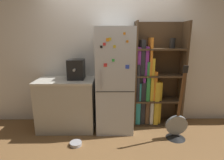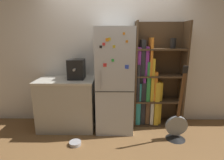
{
  "view_description": "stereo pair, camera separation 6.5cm",
  "coord_description": "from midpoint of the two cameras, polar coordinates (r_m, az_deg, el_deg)",
  "views": [
    {
      "loc": [
        -0.08,
        -2.88,
        1.63
      ],
      "look_at": [
        -0.05,
        0.15,
        0.9
      ],
      "focal_mm": 28.0,
      "sensor_mm": 36.0,
      "label": 1
    },
    {
      "loc": [
        -0.01,
        -2.88,
        1.63
      ],
      "look_at": [
        -0.05,
        0.15,
        0.9
      ],
      "focal_mm": 28.0,
      "sensor_mm": 36.0,
      "label": 2
    }
  ],
  "objects": [
    {
      "name": "ground_plane",
      "position": [
        3.31,
        0.27,
        -16.03
      ],
      "size": [
        16.0,
        16.0,
        0.0
      ],
      "primitive_type": "plane",
      "color": "olive"
    },
    {
      "name": "wall_back",
      "position": [
        3.37,
        0.18,
        7.85
      ],
      "size": [
        8.0,
        0.05,
        2.6
      ],
      "color": "white",
      "rests_on": "ground_plane"
    },
    {
      "name": "refrigerator",
      "position": [
        3.09,
        0.26,
        -0.12
      ],
      "size": [
        0.64,
        0.68,
        1.81
      ],
      "color": "silver",
      "rests_on": "ground_plane"
    },
    {
      "name": "bookshelf",
      "position": [
        3.38,
        12.07,
        -1.12
      ],
      "size": [
        0.91,
        0.34,
        1.92
      ],
      "color": "#4C3823",
      "rests_on": "ground_plane"
    },
    {
      "name": "kitchen_counter",
      "position": [
        3.34,
        -14.99,
        -7.48
      ],
      "size": [
        1.01,
        0.65,
        0.92
      ],
      "color": "#BCB7A8",
      "rests_on": "ground_plane"
    },
    {
      "name": "espresso_machine",
      "position": [
        3.16,
        -12.17,
        3.45
      ],
      "size": [
        0.28,
        0.36,
        0.35
      ],
      "color": "black",
      "rests_on": "kitchen_counter"
    },
    {
      "name": "guitar",
      "position": [
        3.17,
        19.68,
        -14.74
      ],
      "size": [
        0.35,
        0.32,
        1.25
      ],
      "color": "black",
      "rests_on": "ground_plane"
    },
    {
      "name": "pet_bowl",
      "position": [
        2.96,
        -12.39,
        -19.6
      ],
      "size": [
        0.19,
        0.19,
        0.05
      ],
      "color": "#B7B7BC",
      "rests_on": "ground_plane"
    }
  ]
}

